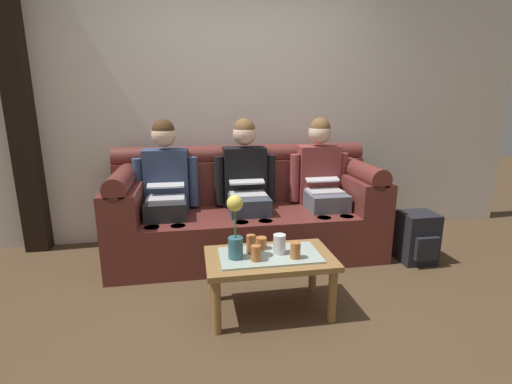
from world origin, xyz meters
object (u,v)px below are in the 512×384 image
(cup_near_left, at_px, (279,244))
(cup_near_right, at_px, (295,250))
(cup_far_center, at_px, (251,244))
(couch, at_px, (246,213))
(cup_far_left, at_px, (256,253))
(person_right, at_px, (321,180))
(cup_far_right, at_px, (261,243))
(person_middle, at_px, (246,183))
(coffee_table, at_px, (270,264))
(backpack_right, at_px, (417,238))
(person_left, at_px, (166,186))
(flower_vase, at_px, (235,227))

(cup_near_left, height_order, cup_near_right, cup_near_left)
(cup_near_left, height_order, cup_far_center, cup_near_left)
(couch, distance_m, cup_far_left, 1.11)
(person_right, bearing_deg, cup_far_right, -128.89)
(person_right, distance_m, cup_near_right, 1.25)
(person_middle, relative_size, coffee_table, 1.46)
(cup_far_center, distance_m, backpack_right, 1.64)
(person_left, bearing_deg, cup_near_left, -52.87)
(cup_near_right, bearing_deg, couch, 97.63)
(cup_near_right, bearing_deg, flower_vase, 170.18)
(person_right, height_order, cup_near_left, person_right)
(cup_near_right, bearing_deg, person_middle, 97.66)
(flower_vase, distance_m, cup_far_center, 0.19)
(cup_far_center, height_order, cup_far_right, cup_far_center)
(couch, distance_m, cup_near_right, 1.12)
(cup_far_center, bearing_deg, person_middle, 83.25)
(coffee_table, bearing_deg, cup_near_left, 4.49)
(person_left, height_order, cup_far_center, person_left)
(person_left, bearing_deg, couch, 0.35)
(cup_near_right, xyz_separation_m, cup_far_right, (-0.18, 0.19, -0.01))
(person_middle, bearing_deg, flower_vase, -102.24)
(cup_near_left, bearing_deg, couch, 93.71)
(cup_near_left, relative_size, backpack_right, 0.29)
(couch, relative_size, cup_far_right, 29.75)
(cup_near_left, bearing_deg, cup_far_left, -153.35)
(person_left, xyz_separation_m, person_middle, (0.70, -0.00, 0.00))
(flower_vase, bearing_deg, cup_near_left, 4.78)
(person_right, height_order, cup_far_center, person_right)
(person_left, relative_size, cup_near_left, 9.47)
(person_left, bearing_deg, cup_near_right, -52.38)
(person_middle, distance_m, cup_far_center, 1.00)
(cup_near_right, bearing_deg, cup_far_center, 153.85)
(person_middle, distance_m, backpack_right, 1.57)
(person_left, xyz_separation_m, person_right, (1.41, 0.00, -0.00))
(cup_near_left, bearing_deg, cup_far_center, 167.45)
(person_middle, distance_m, cup_far_left, 1.12)
(person_right, distance_m, cup_near_left, 1.21)
(cup_near_left, distance_m, cup_near_right, 0.12)
(cup_near_left, bearing_deg, backpack_right, 21.70)
(couch, xyz_separation_m, cup_far_right, (-0.04, -0.92, 0.08))
(cup_near_left, height_order, cup_far_left, cup_near_left)
(person_left, bearing_deg, cup_far_center, -58.94)
(person_left, bearing_deg, person_right, 0.00)
(coffee_table, relative_size, flower_vase, 2.01)
(person_middle, xyz_separation_m, cup_near_right, (0.15, -1.10, -0.20))
(cup_near_right, relative_size, cup_far_right, 1.33)
(coffee_table, xyz_separation_m, cup_far_left, (-0.11, -0.08, 0.12))
(person_middle, distance_m, cup_far_right, 0.94)
(cup_near_left, distance_m, cup_far_center, 0.19)
(cup_far_right, bearing_deg, person_left, 126.03)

